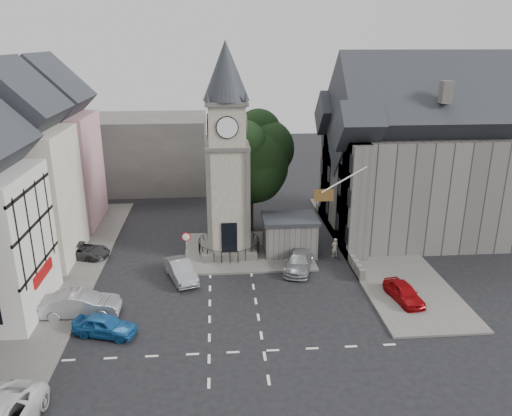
{
  "coord_description": "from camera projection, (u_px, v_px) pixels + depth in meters",
  "views": [
    {
      "loc": [
        -0.83,
        -28.83,
        16.31
      ],
      "look_at": [
        1.93,
        5.0,
        4.74
      ],
      "focal_mm": 35.0,
      "sensor_mm": 36.0,
      "label": 1
    }
  ],
  "objects": [
    {
      "name": "ground",
      "position": [
        233.0,
        302.0,
        32.52
      ],
      "size": [
        120.0,
        120.0,
        0.0
      ],
      "primitive_type": "plane",
      "color": "black",
      "rests_on": "ground"
    },
    {
      "name": "pavement_west",
      "position": [
        63.0,
        268.0,
        37.2
      ],
      "size": [
        6.0,
        30.0,
        0.14
      ],
      "primitive_type": "cube",
      "color": "#595651",
      "rests_on": "ground"
    },
    {
      "name": "pavement_east",
      "position": [
        375.0,
        247.0,
        40.97
      ],
      "size": [
        6.0,
        26.0,
        0.14
      ],
      "primitive_type": "cube",
      "color": "#595651",
      "rests_on": "ground"
    },
    {
      "name": "central_island",
      "position": [
        248.0,
        251.0,
        40.16
      ],
      "size": [
        10.0,
        8.0,
        0.16
      ],
      "primitive_type": "cube",
      "color": "#595651",
      "rests_on": "ground"
    },
    {
      "name": "road_markings",
      "position": [
        237.0,
        352.0,
        27.33
      ],
      "size": [
        20.0,
        8.0,
        0.01
      ],
      "primitive_type": "cube",
      "color": "silver",
      "rests_on": "ground"
    },
    {
      "name": "clock_tower",
      "position": [
        227.0,
        153.0,
        37.44
      ],
      "size": [
        4.86,
        4.86,
        16.25
      ],
      "color": "#4C4944",
      "rests_on": "ground"
    },
    {
      "name": "stone_shelter",
      "position": [
        290.0,
        235.0,
        39.47
      ],
      "size": [
        4.3,
        3.3,
        3.08
      ],
      "color": "#5C5854",
      "rests_on": "ground"
    },
    {
      "name": "town_tree",
      "position": [
        249.0,
        153.0,
        42.69
      ],
      "size": [
        7.2,
        7.2,
        10.8
      ],
      "color": "black",
      "rests_on": "ground"
    },
    {
      "name": "warning_sign_post",
      "position": [
        186.0,
        243.0,
        36.75
      ],
      "size": [
        0.7,
        0.19,
        2.85
      ],
      "color": "black",
      "rests_on": "ground"
    },
    {
      "name": "terrace_pink",
      "position": [
        51.0,
        154.0,
        44.3
      ],
      "size": [
        8.1,
        7.6,
        12.8
      ],
      "color": "pink",
      "rests_on": "ground"
    },
    {
      "name": "terrace_cream",
      "position": [
        17.0,
        178.0,
        36.75
      ],
      "size": [
        8.1,
        7.6,
        12.8
      ],
      "color": "#EEE4C7",
      "rests_on": "ground"
    },
    {
      "name": "backdrop_west",
      "position": [
        118.0,
        153.0,
        56.72
      ],
      "size": [
        20.0,
        10.0,
        8.0
      ],
      "primitive_type": "cube",
      "color": "#4C4944",
      "rests_on": "ground"
    },
    {
      "name": "east_building",
      "position": [
        411.0,
        164.0,
        42.08
      ],
      "size": [
        14.4,
        11.4,
        12.6
      ],
      "color": "#5C5854",
      "rests_on": "ground"
    },
    {
      "name": "east_boundary_wall",
      "position": [
        336.0,
        235.0,
        42.52
      ],
      "size": [
        0.4,
        16.0,
        0.9
      ],
      "primitive_type": "cube",
      "color": "#5C5854",
      "rests_on": "ground"
    },
    {
      "name": "flagpole",
      "position": [
        344.0,
        180.0,
        34.65
      ],
      "size": [
        3.68,
        0.1,
        2.74
      ],
      "color": "white",
      "rests_on": "ground"
    },
    {
      "name": "car_west_blue",
      "position": [
        105.0,
        325.0,
        28.73
      ],
      "size": [
        3.99,
        2.5,
        1.27
      ],
      "primitive_type": "imported",
      "rotation": [
        0.0,
        0.0,
        1.28
      ],
      "color": "#1C5B9E",
      "rests_on": "ground"
    },
    {
      "name": "car_west_silver",
      "position": [
        81.0,
        304.0,
        30.73
      ],
      "size": [
        4.78,
        1.69,
        1.57
      ],
      "primitive_type": "imported",
      "rotation": [
        0.0,
        0.0,
        1.58
      ],
      "color": "#999AA0",
      "rests_on": "ground"
    },
    {
      "name": "car_west_grey",
      "position": [
        82.0,
        250.0,
        38.94
      ],
      "size": [
        4.78,
        3.22,
        1.22
      ],
      "primitive_type": "imported",
      "rotation": [
        0.0,
        0.0,
        1.27
      ],
      "color": "#313134",
      "rests_on": "ground"
    },
    {
      "name": "car_island_silver",
      "position": [
        181.0,
        270.0,
        35.39
      ],
      "size": [
        2.81,
        4.43,
        1.38
      ],
      "primitive_type": "imported",
      "rotation": [
        0.0,
        0.0,
        0.35
      ],
      "color": "#96999F",
      "rests_on": "ground"
    },
    {
      "name": "car_island_east",
      "position": [
        299.0,
        261.0,
        36.95
      ],
      "size": [
        3.07,
        4.8,
        1.29
      ],
      "primitive_type": "imported",
      "rotation": [
        0.0,
        0.0,
        -0.31
      ],
      "color": "#94989B",
      "rests_on": "ground"
    },
    {
      "name": "car_east_red",
      "position": [
        404.0,
        293.0,
        32.46
      ],
      "size": [
        2.04,
        3.83,
        1.24
      ],
      "primitive_type": "imported",
      "rotation": [
        0.0,
        0.0,
        0.17
      ],
      "color": "#99080C",
      "rests_on": "ground"
    },
    {
      "name": "pedestrian",
      "position": [
        335.0,
        247.0,
        39.1
      ],
      "size": [
        0.63,
        0.48,
        1.54
      ],
      "primitive_type": "imported",
      "rotation": [
        0.0,
        0.0,
        3.37
      ],
      "color": "beige",
      "rests_on": "ground"
    }
  ]
}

